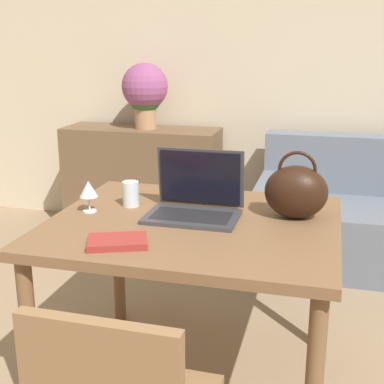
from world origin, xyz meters
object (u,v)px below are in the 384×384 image
Objects in this scene: wine_glass at (89,190)px; drinking_glass at (131,194)px; handbag at (296,191)px; laptop at (196,198)px; flower_vase at (145,91)px.

drinking_glass is at bearing 41.02° from wine_glass.
wine_glass is 0.86m from handbag.
laptop is 2.77× the size of wine_glass.
handbag is at bearing 9.67° from wine_glass.
laptop is 1.89m from flower_vase.
drinking_glass is 0.71m from handbag.
handbag reaches higher than drinking_glass.
wine_glass is (-0.44, -0.09, 0.03)m from laptop.
flower_vase is at bearing 101.93° from wine_glass.
wine_glass is at bearing -138.98° from drinking_glass.
laptop is 0.31m from drinking_glass.
handbag is (0.71, 0.02, 0.06)m from drinking_glass.
flower_vase is (-0.51, 1.65, 0.28)m from drinking_glass.
drinking_glass is (-0.30, 0.03, -0.01)m from laptop.
wine_glass is at bearing -170.33° from handbag.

